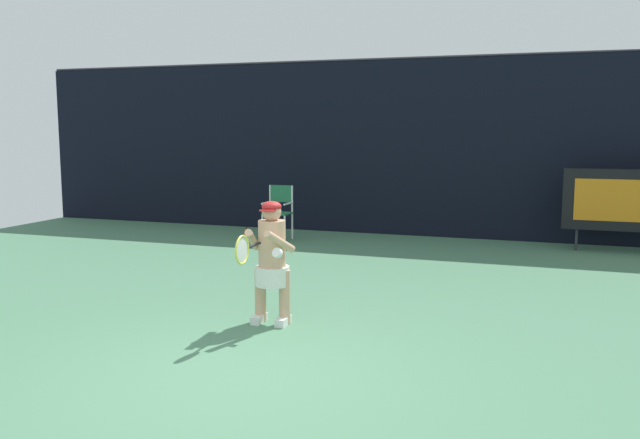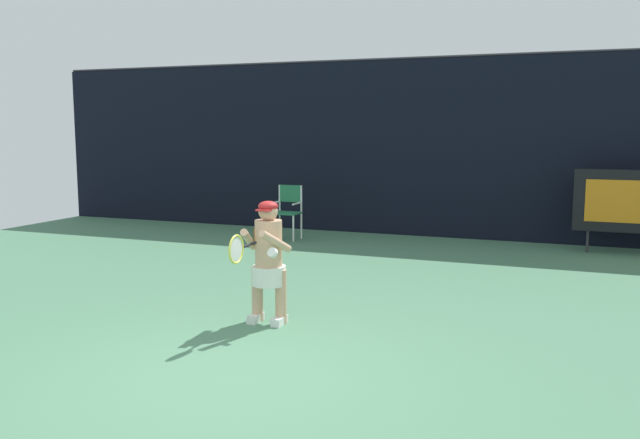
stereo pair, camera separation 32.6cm
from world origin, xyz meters
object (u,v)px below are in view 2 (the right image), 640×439
tennis_player (268,258)px  water_bottle (255,234)px  umpire_chair (288,209)px  tennis_racket (237,249)px

tennis_player → water_bottle: bearing=118.3°
umpire_chair → tennis_racket: bearing=-70.7°
water_bottle → tennis_racket: tennis_racket is taller
umpire_chair → water_bottle: umpire_chair is taller
umpire_chair → water_bottle: (-0.54, -0.38, -0.50)m
tennis_player → umpire_chair: bearing=111.8°
water_bottle → tennis_player: 5.78m
tennis_racket → tennis_player: bearing=93.9°
tennis_player → tennis_racket: bearing=-93.3°
water_bottle → tennis_player: bearing=-61.7°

